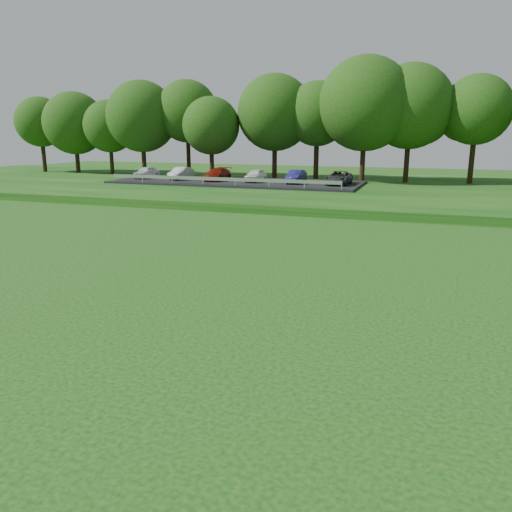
% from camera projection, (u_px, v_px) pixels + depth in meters
% --- Properties ---
extents(berm, '(130.00, 30.00, 0.60)m').
position_uv_depth(berm, '(506.00, 195.00, 41.85)').
color(berm, '#0B3D0F').
rests_on(berm, ground).
extents(treeline, '(104.00, 7.00, 15.00)m').
position_uv_depth(treeline, '(511.00, 100.00, 43.64)').
color(treeline, '#17430F').
rests_on(treeline, berm).
extents(parking_lot, '(24.00, 9.00, 1.38)m').
position_uv_depth(parking_lot, '(240.00, 178.00, 48.14)').
color(parking_lot, black).
rests_on(parking_lot, berm).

